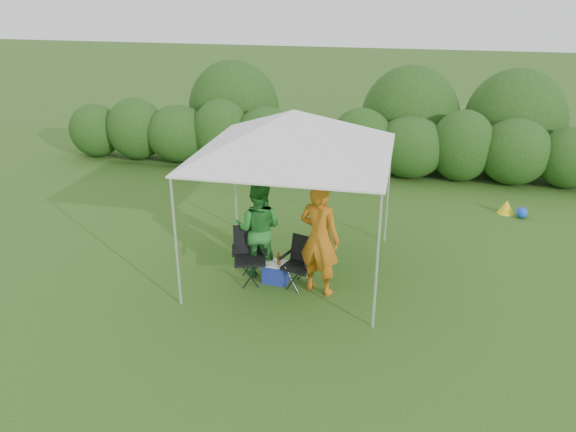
% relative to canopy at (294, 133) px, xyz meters
% --- Properties ---
extents(ground, '(70.00, 70.00, 0.00)m').
position_rel_canopy_xyz_m(ground, '(0.00, -0.50, -2.46)').
color(ground, '#375F1D').
extents(hedge, '(15.32, 1.53, 1.80)m').
position_rel_canopy_xyz_m(hedge, '(0.04, 5.50, -1.64)').
color(hedge, '#254D18').
rests_on(hedge, ground).
extents(canopy, '(3.10, 3.10, 2.83)m').
position_rel_canopy_xyz_m(canopy, '(0.00, 0.00, 0.00)').
color(canopy, silver).
rests_on(canopy, ground).
extents(chair_right, '(0.61, 0.58, 0.83)m').
position_rel_canopy_xyz_m(chair_right, '(0.22, -0.50, -1.99)').
color(chair_right, black).
rests_on(chair_right, ground).
extents(chair_left, '(0.68, 0.65, 0.93)m').
position_rel_canopy_xyz_m(chair_left, '(-0.65, -0.50, -1.93)').
color(chair_left, black).
rests_on(chair_left, ground).
extents(man, '(0.80, 0.66, 1.89)m').
position_rel_canopy_xyz_m(man, '(0.55, -0.64, -1.52)').
color(man, '#C16615').
rests_on(man, ground).
extents(woman, '(0.82, 0.64, 1.68)m').
position_rel_canopy_xyz_m(woman, '(-0.55, -0.26, -1.62)').
color(woman, '#287A2C').
rests_on(woman, ground).
extents(cooler, '(0.45, 0.35, 0.36)m').
position_rel_canopy_xyz_m(cooler, '(-0.20, -0.50, -2.28)').
color(cooler, navy).
rests_on(cooler, ground).
extents(bottle, '(0.06, 0.06, 0.23)m').
position_rel_canopy_xyz_m(bottle, '(-0.14, -0.54, -1.99)').
color(bottle, '#592D0C').
rests_on(bottle, cooler).
extents(lawn_toy, '(0.60, 0.50, 0.30)m').
position_rel_canopy_xyz_m(lawn_toy, '(4.08, 3.42, -2.32)').
color(lawn_toy, yellow).
rests_on(lawn_toy, ground).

